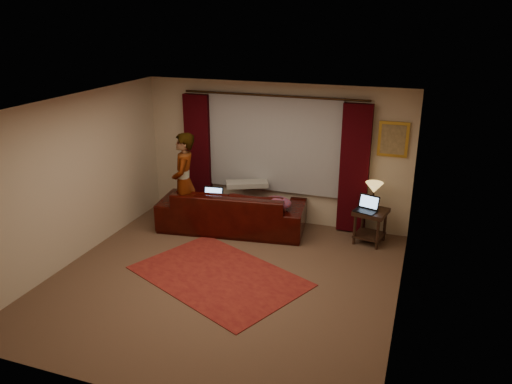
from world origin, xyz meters
TOP-DOWN VIEW (x-y plane):
  - floor at (0.00, 0.00)m, footprint 5.00×5.00m
  - ceiling at (0.00, 0.00)m, footprint 5.00×5.00m
  - wall_back at (0.00, 2.50)m, footprint 5.00×0.02m
  - wall_front at (0.00, -2.50)m, footprint 5.00×0.02m
  - wall_left at (-2.50, 0.00)m, footprint 0.02×5.00m
  - wall_right at (2.50, 0.00)m, footprint 0.02×5.00m
  - sheer_curtain at (0.00, 2.44)m, footprint 2.50×0.05m
  - drape_left at (-1.50, 2.39)m, footprint 0.50×0.14m
  - drape_right at (1.50, 2.39)m, footprint 0.50×0.14m
  - curtain_rod at (0.00, 2.39)m, footprint 0.04×0.04m
  - picture_frame at (2.10, 2.47)m, footprint 0.50×0.04m
  - sofa at (-0.57, 1.79)m, footprint 2.75×1.48m
  - throw_blanket at (-0.41, 2.15)m, footprint 0.82×0.61m
  - clothing_pile at (0.30, 1.72)m, footprint 0.59×0.50m
  - laptop_sofa at (-0.89, 1.61)m, footprint 0.40×0.43m
  - area_rug at (-0.10, 0.08)m, footprint 2.96×2.55m
  - end_table at (1.88, 2.04)m, footprint 0.61×0.61m
  - tiffany_lamp at (1.89, 2.10)m, footprint 0.33×0.33m
  - laptop_table at (1.79, 1.94)m, footprint 0.46×0.48m
  - person at (-1.36, 1.50)m, footprint 0.67×0.67m

SIDE VIEW (x-z plane):
  - floor at x=0.00m, z-range -0.01..0.00m
  - area_rug at x=-0.10m, z-range 0.00..0.01m
  - end_table at x=1.88m, z-range 0.00..0.60m
  - sofa at x=-0.57m, z-range 0.00..1.06m
  - clothing_pile at x=0.30m, z-range 0.53..0.75m
  - laptop_sofa at x=-0.89m, z-range 0.53..0.79m
  - laptop_table at x=1.79m, z-range 0.60..0.86m
  - tiffany_lamp at x=1.89m, z-range 0.60..1.08m
  - person at x=-1.36m, z-range 0.00..1.80m
  - throw_blanket at x=-0.41m, z-range 1.01..1.10m
  - drape_left at x=-1.50m, z-range 0.03..2.33m
  - drape_right at x=1.50m, z-range 0.03..2.33m
  - wall_back at x=0.00m, z-range 0.00..2.60m
  - wall_front at x=0.00m, z-range 0.00..2.60m
  - wall_left at x=-2.50m, z-range 0.00..2.60m
  - wall_right at x=2.50m, z-range 0.00..2.60m
  - sheer_curtain at x=0.00m, z-range 0.60..2.40m
  - picture_frame at x=2.10m, z-range 1.45..2.05m
  - curtain_rod at x=0.00m, z-range 0.68..4.08m
  - ceiling at x=0.00m, z-range 2.59..2.61m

